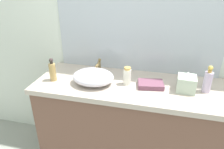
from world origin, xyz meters
name	(u,v)px	position (x,y,z in m)	size (l,w,h in m)	color
bathroom_wall_rear	(134,29)	(0.00, 0.73, 1.30)	(6.00, 0.06, 2.60)	silver
vanity_counter	(128,127)	(0.03, 0.39, 0.46)	(1.60, 0.59, 0.92)	brown
wall_mirror_panel	(139,2)	(0.03, 0.69, 1.54)	(1.48, 0.01, 1.24)	#B2BCC6
sink_basin	(93,77)	(-0.27, 0.34, 0.98)	(0.35, 0.29, 0.12)	silver
faucet	(99,66)	(-0.27, 0.50, 1.00)	(0.03, 0.11, 0.15)	olive
soap_dispenser	(53,71)	(-0.62, 0.31, 1.00)	(0.06, 0.06, 0.20)	tan
lotion_bottle	(208,81)	(0.62, 0.41, 1.01)	(0.06, 0.06, 0.22)	#C1ADCF
perfume_bottle	(127,76)	(0.01, 0.39, 0.99)	(0.06, 0.06, 0.15)	white
tissue_box	(186,83)	(0.47, 0.39, 0.99)	(0.15, 0.15, 0.16)	#B6C9B1
folded_hand_towel	(151,84)	(0.20, 0.39, 0.94)	(0.20, 0.14, 0.04)	#74455A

